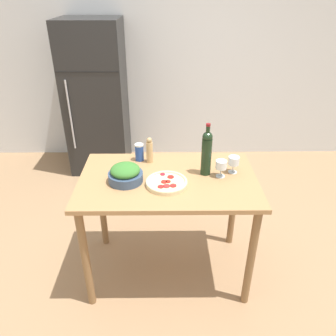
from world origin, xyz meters
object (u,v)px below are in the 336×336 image
object	(u,v)px
wine_glass_far	(234,161)
pepper_mill	(150,150)
refrigerator	(97,99)
salad_bowl	(125,174)
wine_bottle	(207,152)
salt_canister	(139,152)
homemade_pizza	(167,182)
wine_glass_near	(221,166)

from	to	relation	value
wine_glass_far	pepper_mill	world-z (taller)	pepper_mill
refrigerator	salad_bowl	world-z (taller)	refrigerator
wine_bottle	salt_canister	distance (m)	0.55
pepper_mill	salt_canister	distance (m)	0.09
salad_bowl	refrigerator	bearing A→B (deg)	106.17
wine_bottle	homemade_pizza	distance (m)	0.36
wine_glass_near	wine_glass_far	size ratio (longest dim) A/B	1.00
homemade_pizza	salt_canister	xyz separation A→B (m)	(-0.21, 0.36, 0.05)
pepper_mill	refrigerator	bearing A→B (deg)	113.68
wine_glass_near	salad_bowl	xyz separation A→B (m)	(-0.67, -0.06, -0.03)
refrigerator	pepper_mill	size ratio (longest dim) A/B	8.71
wine_glass_near	homemade_pizza	world-z (taller)	wine_glass_near
wine_bottle	wine_glass_near	distance (m)	0.14
pepper_mill	salad_bowl	xyz separation A→B (m)	(-0.16, -0.28, -0.04)
salt_canister	wine_glass_near	bearing A→B (deg)	-23.35
wine_bottle	refrigerator	bearing A→B (deg)	121.92
wine_glass_near	salad_bowl	bearing A→B (deg)	-174.94
salad_bowl	homemade_pizza	bearing A→B (deg)	-9.76
wine_bottle	homemade_pizza	bearing A→B (deg)	-151.91
homemade_pizza	salt_canister	bearing A→B (deg)	119.77
wine_glass_far	wine_bottle	bearing A→B (deg)	-175.41
wine_glass_near	salt_canister	bearing A→B (deg)	156.65
wine_bottle	wine_glass_far	xyz separation A→B (m)	(0.20, 0.02, -0.08)
homemade_pizza	pepper_mill	bearing A→B (deg)	110.98
refrigerator	wine_glass_near	xyz separation A→B (m)	(1.22, -1.83, 0.08)
refrigerator	salt_canister	bearing A→B (deg)	-68.40
refrigerator	salad_bowl	distance (m)	1.97
wine_bottle	pepper_mill	xyz separation A→B (m)	(-0.41, 0.18, -0.08)
refrigerator	homemade_pizza	size ratio (longest dim) A/B	6.19
wine_bottle	pepper_mill	bearing A→B (deg)	155.98
refrigerator	pepper_mill	world-z (taller)	refrigerator
pepper_mill	homemade_pizza	xyz separation A→B (m)	(0.13, -0.33, -0.08)
wine_bottle	homemade_pizza	xyz separation A→B (m)	(-0.28, -0.15, -0.16)
wine_bottle	salt_canister	size ratio (longest dim) A/B	2.83
pepper_mill	salt_canister	size ratio (longest dim) A/B	1.50
wine_glass_near	salad_bowl	distance (m)	0.67
wine_bottle	pepper_mill	world-z (taller)	wine_bottle
wine_glass_near	salt_canister	xyz separation A→B (m)	(-0.59, 0.26, -0.02)
salt_canister	refrigerator	bearing A→B (deg)	111.60
refrigerator	homemade_pizza	bearing A→B (deg)	-66.78
wine_glass_far	salt_canister	size ratio (longest dim) A/B	0.93
wine_glass_far	pepper_mill	size ratio (longest dim) A/B	0.62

